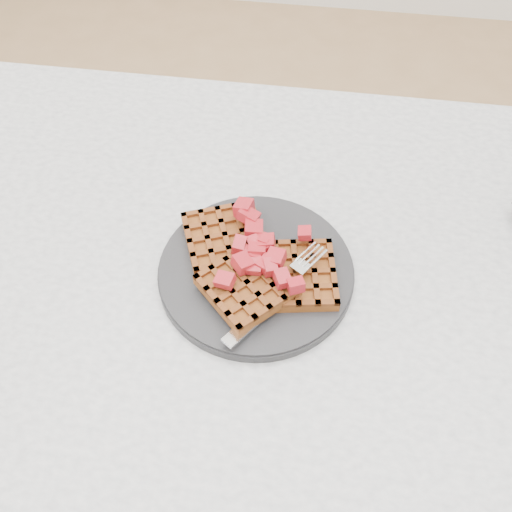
# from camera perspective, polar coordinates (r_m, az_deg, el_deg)

# --- Properties ---
(ground) EXTENTS (4.00, 4.00, 0.00)m
(ground) POSITION_cam_1_polar(r_m,az_deg,el_deg) (1.40, 3.70, -20.59)
(ground) COLOR tan
(ground) RESTS_ON ground
(table) EXTENTS (1.20, 0.80, 0.75)m
(table) POSITION_cam_1_polar(r_m,az_deg,el_deg) (0.81, 6.03, -7.84)
(table) COLOR silver
(table) RESTS_ON ground
(plate) EXTENTS (0.25, 0.25, 0.02)m
(plate) POSITION_cam_1_polar(r_m,az_deg,el_deg) (0.72, 0.00, -1.54)
(plate) COLOR black
(plate) RESTS_ON table
(waffles) EXTENTS (0.21, 0.20, 0.03)m
(waffles) POSITION_cam_1_polar(r_m,az_deg,el_deg) (0.70, -0.03, -0.87)
(waffles) COLOR brown
(waffles) RESTS_ON plate
(strawberry_pile) EXTENTS (0.15, 0.15, 0.02)m
(strawberry_pile) POSITION_cam_1_polar(r_m,az_deg,el_deg) (0.68, 0.00, 0.71)
(strawberry_pile) COLOR maroon
(strawberry_pile) RESTS_ON waffles
(fork) EXTENTS (0.12, 0.16, 0.02)m
(fork) POSITION_cam_1_polar(r_m,az_deg,el_deg) (0.68, 2.65, -3.62)
(fork) COLOR silver
(fork) RESTS_ON plate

